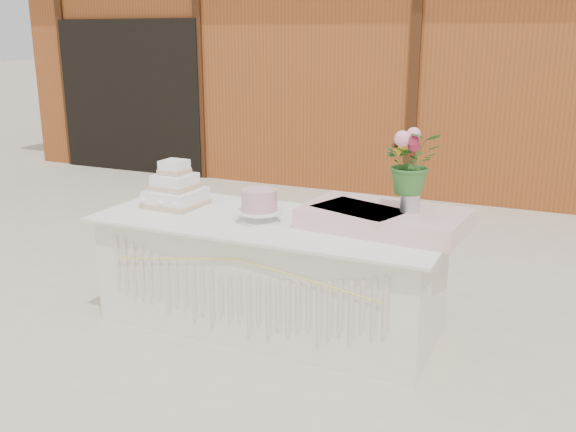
{
  "coord_description": "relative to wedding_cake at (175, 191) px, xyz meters",
  "views": [
    {
      "loc": [
        1.82,
        -3.76,
        1.98
      ],
      "look_at": [
        0.0,
        0.3,
        0.72
      ],
      "focal_mm": 40.0,
      "sensor_mm": 36.0,
      "label": 1
    }
  ],
  "objects": [
    {
      "name": "cake_table",
      "position": [
        0.79,
        -0.06,
        -0.5
      ],
      "size": [
        2.4,
        1.0,
        0.77
      ],
      "color": "silver",
      "rests_on": "ground"
    },
    {
      "name": "bouquet",
      "position": [
        1.71,
        0.08,
        0.38
      ],
      "size": [
        0.45,
        0.42,
        0.4
      ],
      "primitive_type": "imported",
      "rotation": [
        0.0,
        0.0,
        0.36
      ],
      "color": "#346D2B",
      "rests_on": "flower_vase"
    },
    {
      "name": "loose_flowers",
      "position": [
        -0.2,
        0.08,
        -0.11
      ],
      "size": [
        0.17,
        0.39,
        0.02
      ],
      "primitive_type": null,
      "rotation": [
        0.0,
        0.0,
        -0.01
      ],
      "color": "pink",
      "rests_on": "cake_table"
    },
    {
      "name": "barn",
      "position": [
        0.78,
        5.94,
        0.79
      ],
      "size": [
        12.6,
        4.6,
        3.3
      ],
      "color": "brown",
      "rests_on": "ground"
    },
    {
      "name": "satin_runner",
      "position": [
        1.55,
        0.08,
        -0.05
      ],
      "size": [
        1.08,
        0.69,
        0.13
      ],
      "primitive_type": "cube",
      "rotation": [
        0.0,
        0.0,
        -0.09
      ],
      "color": "beige",
      "rests_on": "cake_table"
    },
    {
      "name": "ground",
      "position": [
        0.79,
        -0.05,
        -0.89
      ],
      "size": [
        80.0,
        80.0,
        0.0
      ],
      "primitive_type": "plane",
      "color": "beige",
      "rests_on": "ground"
    },
    {
      "name": "wedding_cake",
      "position": [
        0.0,
        0.0,
        0.0
      ],
      "size": [
        0.39,
        0.39,
        0.34
      ],
      "rotation": [
        0.0,
        0.0,
        -0.04
      ],
      "color": "white",
      "rests_on": "cake_table"
    },
    {
      "name": "flower_vase",
      "position": [
        1.71,
        0.08,
        0.1
      ],
      "size": [
        0.12,
        0.12,
        0.17
      ],
      "primitive_type": "cylinder",
      "color": "silver",
      "rests_on": "satin_runner"
    },
    {
      "name": "pink_cake_stand",
      "position": [
        0.74,
        -0.12,
        0.01
      ],
      "size": [
        0.31,
        0.31,
        0.22
      ],
      "color": "white",
      "rests_on": "cake_table"
    }
  ]
}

